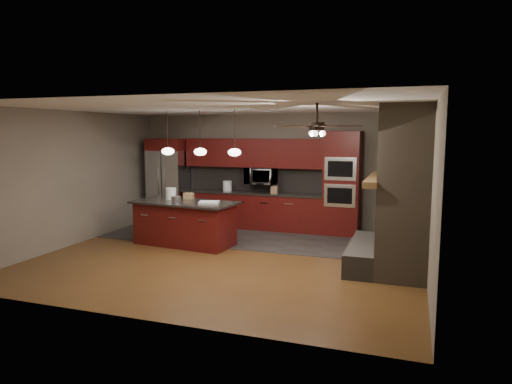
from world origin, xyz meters
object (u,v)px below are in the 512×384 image
at_px(paint_can, 176,199).
at_px(counter_bucket, 227,186).
at_px(kitchen_island, 185,223).
at_px(white_bucket, 171,193).
at_px(refrigerator, 169,181).
at_px(microwave, 261,176).
at_px(counter_box, 274,190).
at_px(cardboard_box, 189,196).
at_px(paint_tray, 209,202).
at_px(oven_tower, 342,183).

relative_size(paint_can, counter_bucket, 0.79).
distance_m(kitchen_island, white_bucket, 0.76).
distance_m(refrigerator, paint_can, 2.54).
distance_m(microwave, white_bucket, 2.37).
bearing_deg(counter_box, paint_can, -128.22).
distance_m(refrigerator, cardboard_box, 2.11).
xyz_separation_m(white_bucket, counter_box, (1.81, 1.76, -0.05)).
bearing_deg(white_bucket, counter_bucket, 72.66).
bearing_deg(paint_tray, refrigerator, 121.60).
bearing_deg(cardboard_box, white_bucket, -161.58).
bearing_deg(kitchen_island, paint_tray, 1.83).
relative_size(white_bucket, counter_bucket, 0.97).
distance_m(oven_tower, paint_tray, 3.17).
distance_m(kitchen_island, cardboard_box, 0.65).
xyz_separation_m(microwave, counter_bucket, (-0.87, -0.05, -0.27)).
height_order(cardboard_box, counter_box, counter_box).
bearing_deg(white_bucket, cardboard_box, 23.77).
bearing_deg(paint_can, counter_bucket, 84.23).
xyz_separation_m(oven_tower, microwave, (-1.98, 0.06, 0.11)).
xyz_separation_m(oven_tower, cardboard_box, (-3.06, -1.65, -0.21)).
xyz_separation_m(refrigerator, paint_can, (1.39, -2.13, -0.11)).
height_order(counter_bucket, counter_box, counter_bucket).
distance_m(refrigerator, kitchen_island, 2.53).
bearing_deg(counter_box, oven_tower, -2.52).
bearing_deg(microwave, cardboard_box, -122.39).
distance_m(oven_tower, refrigerator, 4.45).
bearing_deg(paint_tray, kitchen_island, 161.33).
bearing_deg(counter_box, cardboard_box, -136.25).
bearing_deg(counter_bucket, paint_tray, -77.47).
bearing_deg(paint_tray, counter_bucket, 88.09).
xyz_separation_m(kitchen_island, white_bucket, (-0.44, 0.22, 0.58)).
height_order(microwave, white_bucket, microwave).
distance_m(kitchen_island, paint_can, 0.56).
height_order(oven_tower, cardboard_box, oven_tower).
relative_size(refrigerator, counter_box, 12.11).
bearing_deg(white_bucket, oven_tower, 27.93).
distance_m(microwave, kitchen_island, 2.46).
bearing_deg(refrigerator, paint_can, -56.93).
bearing_deg(white_bucket, microwave, 52.44).
bearing_deg(paint_can, counter_box, 55.82).
height_order(refrigerator, counter_box, refrigerator).
relative_size(white_bucket, paint_can, 1.22).
xyz_separation_m(kitchen_island, cardboard_box, (-0.09, 0.37, 0.52)).
bearing_deg(paint_can, microwave, 64.24).
relative_size(microwave, paint_can, 3.69).
relative_size(oven_tower, counter_box, 13.16).
height_order(paint_can, counter_bucket, counter_bucket).
distance_m(oven_tower, cardboard_box, 3.49).
bearing_deg(counter_bucket, oven_tower, -0.15).
bearing_deg(counter_box, white_bucket, -139.77).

